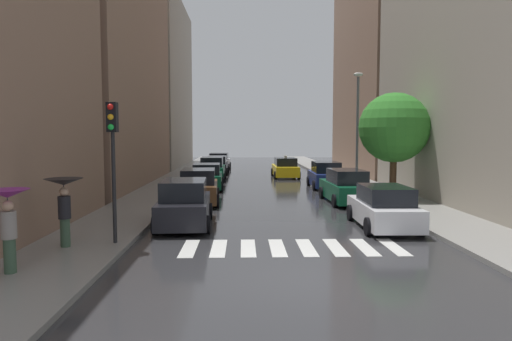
% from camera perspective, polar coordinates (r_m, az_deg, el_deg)
% --- Properties ---
extents(ground_plane, '(28.00, 72.00, 0.04)m').
position_cam_1_polar(ground_plane, '(34.70, 0.83, -1.29)').
color(ground_plane, '#2D2D30').
extents(sidewalk_left, '(3.00, 72.00, 0.15)m').
position_cam_1_polar(sidewalk_left, '(35.01, -9.86, -1.15)').
color(sidewalk_left, gray).
rests_on(sidewalk_left, ground).
extents(sidewalk_right, '(3.00, 72.00, 0.15)m').
position_cam_1_polar(sidewalk_right, '(35.57, 11.36, -1.09)').
color(sidewalk_right, gray).
rests_on(sidewalk_right, ground).
extents(crosswalk_stripes, '(6.75, 2.20, 0.01)m').
position_cam_1_polar(crosswalk_stripes, '(14.23, 4.53, -9.61)').
color(crosswalk_stripes, silver).
rests_on(crosswalk_stripes, ground).
extents(building_left_mid, '(6.00, 18.05, 19.23)m').
position_cam_1_polar(building_left_mid, '(33.47, -18.76, 14.83)').
color(building_left_mid, '#8C6B56').
rests_on(building_left_mid, ground).
extents(building_left_far, '(6.00, 17.66, 17.77)m').
position_cam_1_polar(building_left_far, '(51.50, -12.49, 10.41)').
color(building_left_far, '#9E9384').
rests_on(building_left_far, ground).
extents(building_right_near, '(6.00, 20.59, 17.65)m').
position_cam_1_polar(building_right_near, '(25.39, 29.15, 16.10)').
color(building_right_near, '#9E9384').
rests_on(building_right_near, ground).
extents(building_right_mid, '(6.00, 15.67, 25.26)m').
position_cam_1_polar(building_right_mid, '(43.09, 15.93, 16.58)').
color(building_right_mid, '#8C6B56').
rests_on(building_right_mid, ground).
extents(parked_car_left_nearest, '(2.18, 4.45, 1.78)m').
position_cam_1_polar(parked_car_left_nearest, '(17.55, -8.95, -4.23)').
color(parked_car_left_nearest, black).
rests_on(parked_car_left_nearest, ground).
extents(parked_car_left_second, '(2.22, 4.32, 1.76)m').
position_cam_1_polar(parked_car_left_second, '(23.14, -7.19, -2.13)').
color(parked_car_left_second, brown).
rests_on(parked_car_left_second, ground).
extents(parked_car_left_third, '(2.19, 4.25, 1.65)m').
position_cam_1_polar(parked_car_left_third, '(29.13, -6.16, -0.86)').
color(parked_car_left_third, '#0C4C2D').
rests_on(parked_car_left_third, ground).
extents(parked_car_left_fourth, '(2.05, 4.11, 1.79)m').
position_cam_1_polar(parked_car_left_fourth, '(34.94, -5.50, 0.12)').
color(parked_car_left_fourth, '#0C4C2D').
rests_on(parked_car_left_fourth, ground).
extents(parked_car_left_fifth, '(2.11, 4.20, 1.61)m').
position_cam_1_polar(parked_car_left_fifth, '(40.57, -4.91, 0.63)').
color(parked_car_left_fifth, black).
rests_on(parked_car_left_fifth, ground).
extents(parked_car_left_sixth, '(2.27, 4.32, 1.66)m').
position_cam_1_polar(parked_car_left_sixth, '(46.06, -4.62, 1.11)').
color(parked_car_left_sixth, silver).
rests_on(parked_car_left_sixth, ground).
extents(parked_car_right_nearest, '(2.09, 4.34, 1.59)m').
position_cam_1_polar(parked_car_right_nearest, '(17.67, 15.69, -4.54)').
color(parked_car_right_nearest, silver).
rests_on(parked_car_right_nearest, ground).
extents(parked_car_right_second, '(2.12, 4.73, 1.71)m').
position_cam_1_polar(parked_car_right_second, '(23.73, 11.17, -2.06)').
color(parked_car_right_second, '#0C4C2D').
rests_on(parked_car_right_second, ground).
extents(parked_car_right_third, '(2.07, 4.17, 1.73)m').
position_cam_1_polar(parked_car_right_third, '(30.08, 8.70, -0.65)').
color(parked_car_right_third, navy).
rests_on(parked_car_right_third, ground).
extents(taxi_midroad, '(2.11, 4.69, 1.81)m').
position_cam_1_polar(taxi_midroad, '(37.20, 3.68, 0.30)').
color(taxi_midroad, yellow).
rests_on(taxi_midroad, ground).
extents(pedestrian_foreground, '(1.11, 1.11, 2.04)m').
position_cam_1_polar(pedestrian_foreground, '(14.57, -22.91, -2.93)').
color(pedestrian_foreground, '#38513D').
rests_on(pedestrian_foreground, sidewalk_left).
extents(pedestrian_near_tree, '(1.01, 1.01, 2.02)m').
position_cam_1_polar(pedestrian_near_tree, '(12.39, -28.63, -4.63)').
color(pedestrian_near_tree, '#38513D').
rests_on(pedestrian_near_tree, sidewalk_left).
extents(street_tree_right, '(3.67, 3.67, 5.54)m').
position_cam_1_polar(street_tree_right, '(25.06, 16.91, 5.13)').
color(street_tree_right, '#513823').
rests_on(street_tree_right, sidewalk_right).
extents(traffic_light_left_corner, '(0.30, 0.42, 4.30)m').
position_cam_1_polar(traffic_light_left_corner, '(14.47, -17.51, 3.56)').
color(traffic_light_left_corner, black).
rests_on(traffic_light_left_corner, sidewalk_left).
extents(lamp_post_right, '(0.60, 0.28, 7.12)m').
position_cam_1_polar(lamp_post_right, '(28.79, 12.59, 5.91)').
color(lamp_post_right, '#595B60').
rests_on(lamp_post_right, sidewalk_right).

